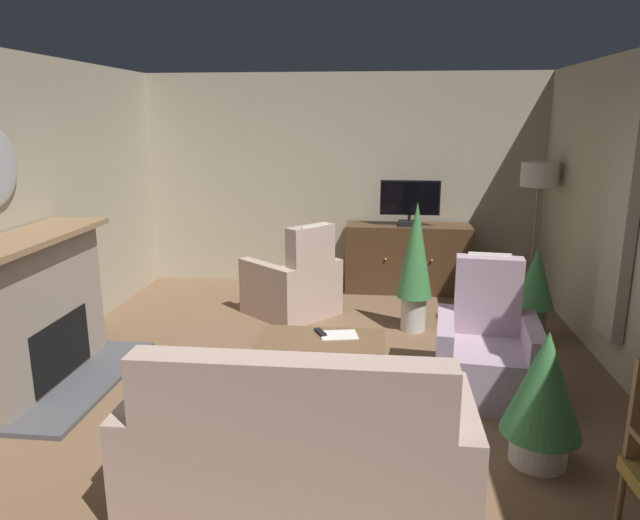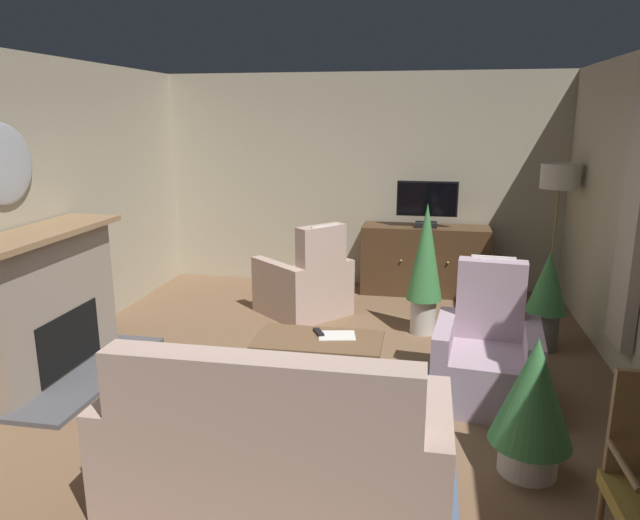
{
  "view_description": "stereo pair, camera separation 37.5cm",
  "coord_description": "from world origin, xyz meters",
  "px_view_note": "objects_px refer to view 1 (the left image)",
  "views": [
    {
      "loc": [
        0.52,
        -4.25,
        2.23
      ],
      "look_at": [
        0.03,
        0.45,
        1.05
      ],
      "focal_mm": 32.68,
      "sensor_mm": 36.0,
      "label": 1
    },
    {
      "loc": [
        0.89,
        -4.2,
        2.23
      ],
      "look_at": [
        0.03,
        0.45,
        1.05
      ],
      "focal_mm": 32.68,
      "sensor_mm": 36.0,
      "label": 2
    }
  ],
  "objects_px": {
    "armchair_angled_to_table": "(486,353)",
    "potted_plant_small_fern_corner": "(544,392)",
    "potted_plant_leafy_by_curtain": "(535,289)",
    "tv_cabinet": "(408,260)",
    "coffee_table": "(321,345)",
    "potted_plant_on_hearth_side": "(416,260)",
    "fireplace": "(37,314)",
    "floor_lamp": "(539,186)",
    "sofa_floral": "(299,452)",
    "folded_newspaper": "(339,335)",
    "armchair_beside_cabinet": "(294,286)",
    "cat": "(164,404)",
    "television": "(410,202)",
    "tv_remote": "(320,332)"
  },
  "relations": [
    {
      "from": "armchair_angled_to_table",
      "to": "potted_plant_small_fern_corner",
      "type": "xyz_separation_m",
      "value": [
        0.18,
        -1.0,
        0.16
      ]
    },
    {
      "from": "armchair_angled_to_table",
      "to": "potted_plant_leafy_by_curtain",
      "type": "relative_size",
      "value": 1.12
    },
    {
      "from": "tv_cabinet",
      "to": "coffee_table",
      "type": "xyz_separation_m",
      "value": [
        -0.82,
        -2.97,
        -0.0
      ]
    },
    {
      "from": "potted_plant_on_hearth_side",
      "to": "potted_plant_leafy_by_curtain",
      "type": "height_order",
      "value": "potted_plant_on_hearth_side"
    },
    {
      "from": "fireplace",
      "to": "floor_lamp",
      "type": "height_order",
      "value": "floor_lamp"
    },
    {
      "from": "sofa_floral",
      "to": "folded_newspaper",
      "type": "bearing_deg",
      "value": 85.73
    },
    {
      "from": "armchair_angled_to_table",
      "to": "potted_plant_leafy_by_curtain",
      "type": "distance_m",
      "value": 1.34
    },
    {
      "from": "armchair_beside_cabinet",
      "to": "potted_plant_leafy_by_curtain",
      "type": "bearing_deg",
      "value": -13.79
    },
    {
      "from": "fireplace",
      "to": "cat",
      "type": "xyz_separation_m",
      "value": [
        1.23,
        -0.44,
        -0.52
      ]
    },
    {
      "from": "fireplace",
      "to": "armchair_angled_to_table",
      "type": "xyz_separation_m",
      "value": [
        3.73,
        0.22,
        -0.27
      ]
    },
    {
      "from": "armchair_angled_to_table",
      "to": "coffee_table",
      "type": "bearing_deg",
      "value": -174.22
    },
    {
      "from": "cat",
      "to": "armchair_angled_to_table",
      "type": "bearing_deg",
      "value": 14.92
    },
    {
      "from": "television",
      "to": "folded_newspaper",
      "type": "xyz_separation_m",
      "value": [
        -0.68,
        -2.83,
        -0.71
      ]
    },
    {
      "from": "folded_newspaper",
      "to": "armchair_angled_to_table",
      "type": "distance_m",
      "value": 1.21
    },
    {
      "from": "folded_newspaper",
      "to": "potted_plant_small_fern_corner",
      "type": "relative_size",
      "value": 0.33
    },
    {
      "from": "coffee_table",
      "to": "potted_plant_small_fern_corner",
      "type": "height_order",
      "value": "potted_plant_small_fern_corner"
    },
    {
      "from": "sofa_floral",
      "to": "potted_plant_leafy_by_curtain",
      "type": "relative_size",
      "value": 2.0
    },
    {
      "from": "potted_plant_small_fern_corner",
      "to": "potted_plant_leafy_by_curtain",
      "type": "bearing_deg",
      "value": 77.76
    },
    {
      "from": "tv_cabinet",
      "to": "floor_lamp",
      "type": "bearing_deg",
      "value": -15.91
    },
    {
      "from": "potted_plant_leafy_by_curtain",
      "to": "cat",
      "type": "distance_m",
      "value": 3.66
    },
    {
      "from": "tv_cabinet",
      "to": "potted_plant_small_fern_corner",
      "type": "height_order",
      "value": "potted_plant_small_fern_corner"
    },
    {
      "from": "tv_remote",
      "to": "sofa_floral",
      "type": "relative_size",
      "value": 0.09
    },
    {
      "from": "cat",
      "to": "folded_newspaper",
      "type": "bearing_deg",
      "value": 25.53
    },
    {
      "from": "tv_remote",
      "to": "floor_lamp",
      "type": "xyz_separation_m",
      "value": [
        2.29,
        2.45,
        0.96
      ]
    },
    {
      "from": "fireplace",
      "to": "potted_plant_on_hearth_side",
      "type": "distance_m",
      "value": 3.6
    },
    {
      "from": "television",
      "to": "cat",
      "type": "height_order",
      "value": "television"
    },
    {
      "from": "sofa_floral",
      "to": "potted_plant_small_fern_corner",
      "type": "bearing_deg",
      "value": 21.82
    },
    {
      "from": "sofa_floral",
      "to": "tv_cabinet",
      "type": "bearing_deg",
      "value": 79.81
    },
    {
      "from": "folded_newspaper",
      "to": "armchair_beside_cabinet",
      "type": "distance_m",
      "value": 1.93
    },
    {
      "from": "armchair_beside_cabinet",
      "to": "floor_lamp",
      "type": "height_order",
      "value": "floor_lamp"
    },
    {
      "from": "fireplace",
      "to": "tv_remote",
      "type": "relative_size",
      "value": 10.3
    },
    {
      "from": "coffee_table",
      "to": "floor_lamp",
      "type": "height_order",
      "value": "floor_lamp"
    },
    {
      "from": "coffee_table",
      "to": "folded_newspaper",
      "type": "height_order",
      "value": "folded_newspaper"
    },
    {
      "from": "tv_remote",
      "to": "potted_plant_small_fern_corner",
      "type": "height_order",
      "value": "potted_plant_small_fern_corner"
    },
    {
      "from": "potted_plant_small_fern_corner",
      "to": "armchair_angled_to_table",
      "type": "bearing_deg",
      "value": 100.48
    },
    {
      "from": "tv_cabinet",
      "to": "tv_remote",
      "type": "distance_m",
      "value": 2.98
    },
    {
      "from": "armchair_beside_cabinet",
      "to": "cat",
      "type": "height_order",
      "value": "armchair_beside_cabinet"
    },
    {
      "from": "floor_lamp",
      "to": "potted_plant_on_hearth_side",
      "type": "bearing_deg",
      "value": -144.67
    },
    {
      "from": "coffee_table",
      "to": "cat",
      "type": "bearing_deg",
      "value": -155.31
    },
    {
      "from": "folded_newspaper",
      "to": "potted_plant_on_hearth_side",
      "type": "bearing_deg",
      "value": 52.58
    },
    {
      "from": "sofa_floral",
      "to": "cat",
      "type": "height_order",
      "value": "sofa_floral"
    },
    {
      "from": "fireplace",
      "to": "cat",
      "type": "relative_size",
      "value": 2.91
    },
    {
      "from": "television",
      "to": "floor_lamp",
      "type": "bearing_deg",
      "value": -13.96
    },
    {
      "from": "fireplace",
      "to": "armchair_beside_cabinet",
      "type": "bearing_deg",
      "value": 46.67
    },
    {
      "from": "coffee_table",
      "to": "potted_plant_on_hearth_side",
      "type": "height_order",
      "value": "potted_plant_on_hearth_side"
    },
    {
      "from": "armchair_beside_cabinet",
      "to": "potted_plant_leafy_by_curtain",
      "type": "relative_size",
      "value": 1.21
    },
    {
      "from": "fireplace",
      "to": "tv_remote",
      "type": "bearing_deg",
      "value": 4.72
    },
    {
      "from": "armchair_angled_to_table",
      "to": "potted_plant_leafy_by_curtain",
      "type": "bearing_deg",
      "value": 60.54
    },
    {
      "from": "tv_remote",
      "to": "potted_plant_on_hearth_side",
      "type": "xyz_separation_m",
      "value": [
        0.85,
        1.42,
        0.29
      ]
    },
    {
      "from": "folded_newspaper",
      "to": "potted_plant_on_hearth_side",
      "type": "height_order",
      "value": "potted_plant_on_hearth_side"
    }
  ]
}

